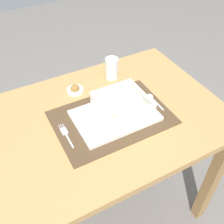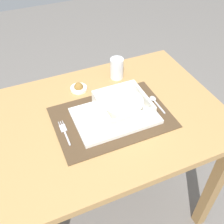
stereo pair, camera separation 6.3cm
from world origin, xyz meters
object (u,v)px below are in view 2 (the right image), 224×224
Objects in this scene: dining_table at (106,134)px; spoon at (154,100)px; butter_knife at (149,104)px; fork at (64,131)px; condiment_saucer at (79,88)px; drinking_glass at (117,69)px; bread_knife at (146,106)px; porridge_bowl at (123,105)px.

dining_table is 8.44× the size of spoon.
butter_knife reaches higher than dining_table.
condiment_saucer reaches higher than fork.
butter_knife is 0.32m from condiment_saucer.
dining_table is at bearing -123.96° from drinking_glass.
condiment_saucer is (-0.26, 0.20, 0.00)m from spoon.
spoon is at bearing -71.60° from drinking_glass.
dining_table is at bearing -76.52° from condiment_saucer.
condiment_saucer is at bearing 62.12° from fork.
fork is at bearing -178.58° from butter_knife.
drinking_glass is (0.32, 0.23, 0.04)m from fork.
bread_knife is (0.17, -0.02, 0.12)m from dining_table.
drinking_glass is 1.34× the size of condiment_saucer.
dining_table is at bearing 167.06° from porridge_bowl.
fork is 0.40m from drinking_glass.
fork is at bearing -174.44° from spoon.
butter_knife is at bearing -1.99° from porridge_bowl.
porridge_bowl is 2.58× the size of condiment_saucer.
dining_table is at bearing 175.00° from butter_knife.
bread_knife is at bearing -45.12° from condiment_saucer.
porridge_bowl is 0.15m from spoon.
condiment_saucer is (-0.19, -0.02, -0.03)m from drinking_glass.
bread_knife is (0.10, -0.01, -0.04)m from porridge_bowl.
drinking_glass reaches higher than butter_knife.
condiment_saucer reaches higher than spoon.
spoon is 0.03m from butter_knife.
butter_knife is 1.85× the size of condiment_saucer.
condiment_saucer is at bearing -174.62° from drinking_glass.
bread_knife is at bearing -7.22° from dining_table.
dining_table is 0.21m from bread_knife.
fork is (-0.17, -0.02, 0.12)m from dining_table.
porridge_bowl is 1.37× the size of bread_knife.
porridge_bowl is 1.39× the size of butter_knife.
dining_table is 9.66× the size of drinking_glass.
butter_knife is (0.12, -0.00, -0.04)m from porridge_bowl.
drinking_glass reaches higher than spoon.
butter_knife is at bearing 3.29° from fork.
drinking_glass is at bearing 97.98° from bread_knife.
spoon is 0.33m from condiment_saucer.
dining_table is 12.93× the size of condiment_saucer.
fork reaches higher than dining_table.
drinking_glass reaches higher than bread_knife.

